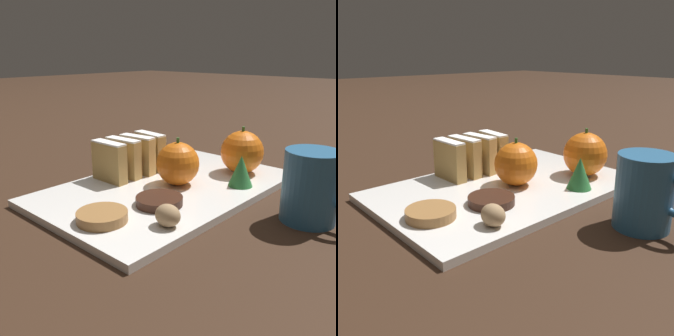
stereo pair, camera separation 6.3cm
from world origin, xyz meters
TOP-DOWN VIEW (x-y plane):
  - ground_plane at (0.00, 0.00)m, footprint 6.00×6.00m
  - serving_platter at (0.00, 0.00)m, footprint 0.27×0.43m
  - stollen_slice_front at (-0.09, -0.05)m, footprint 0.07×0.02m
  - stollen_slice_second at (-0.09, -0.02)m, footprint 0.07×0.03m
  - stollen_slice_third at (-0.09, 0.01)m, footprint 0.07×0.03m
  - stollen_slice_fourth at (-0.09, 0.05)m, footprint 0.07×0.03m
  - orange_near at (0.01, 0.01)m, footprint 0.07×0.07m
  - orange_far at (0.06, 0.14)m, footprint 0.08×0.08m
  - walnut at (0.10, -0.12)m, footprint 0.04×0.03m
  - chocolate_cookie at (0.05, -0.07)m, footprint 0.07×0.07m
  - gingerbread_cookie at (0.03, -0.16)m, footprint 0.07×0.07m
  - evergreen_sprig at (0.09, 0.08)m, footprint 0.04×0.04m
  - coffee_mug at (0.22, 0.05)m, footprint 0.11×0.08m

SIDE VIEW (x-z plane):
  - ground_plane at x=0.00m, z-range 0.00..0.00m
  - serving_platter at x=0.00m, z-range 0.00..0.01m
  - chocolate_cookie at x=0.05m, z-range 0.01..0.02m
  - gingerbread_cookie at x=0.03m, z-range 0.01..0.03m
  - walnut at x=0.10m, z-range 0.01..0.04m
  - evergreen_sprig at x=0.09m, z-range 0.01..0.06m
  - stollen_slice_front at x=-0.09m, z-range 0.01..0.08m
  - stollen_slice_second at x=-0.09m, z-range 0.01..0.08m
  - stollen_slice_third at x=-0.09m, z-range 0.01..0.08m
  - stollen_slice_fourth at x=-0.09m, z-range 0.01..0.08m
  - orange_near at x=0.01m, z-range 0.01..0.09m
  - coffee_mug at x=0.22m, z-range 0.00..0.10m
  - orange_far at x=0.06m, z-range 0.01..0.09m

